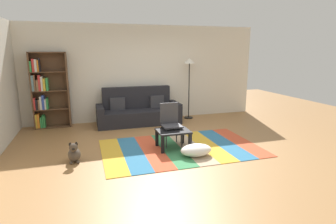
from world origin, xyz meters
name	(u,v)px	position (x,y,z in m)	size (l,w,h in m)	color
ground_plane	(172,146)	(0.00, 0.00, 0.00)	(14.00, 14.00, 0.00)	#9E7042
back_wall	(145,73)	(0.00, 2.55, 1.35)	(6.80, 0.10, 2.70)	silver
rug	(181,148)	(0.14, -0.21, 0.01)	(3.22, 2.00, 0.01)	gold
couch	(138,112)	(-0.32, 2.02, 0.34)	(2.26, 0.80, 1.00)	black
bookshelf	(46,92)	(-2.67, 2.31, 0.96)	(0.90, 0.28, 1.96)	brown
coffee_table	(173,134)	(-0.02, -0.17, 0.32)	(0.66, 0.53, 0.38)	black
pouf	(196,150)	(0.27, -0.70, 0.12)	(0.61, 0.40, 0.23)	white
dog	(74,153)	(-1.96, -0.31, 0.16)	(0.22, 0.35, 0.40)	#473D33
standing_lamp	(189,69)	(1.24, 2.19, 1.48)	(0.32, 0.32, 1.77)	black
tv_remote	(174,129)	(0.01, -0.14, 0.40)	(0.04, 0.15, 0.02)	black
folding_chair	(170,120)	(0.00, 0.09, 0.53)	(0.40, 0.40, 0.90)	#38383D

